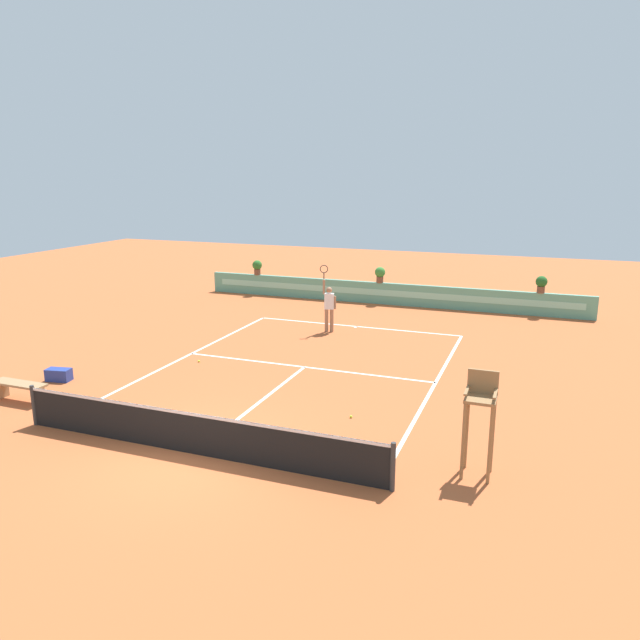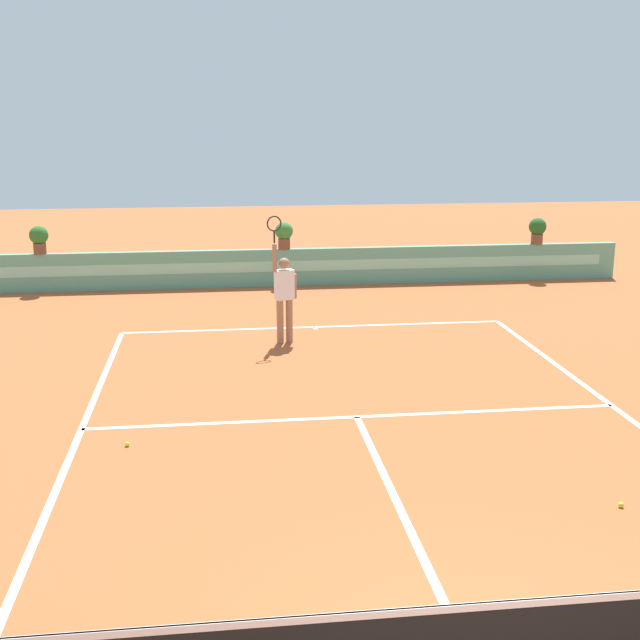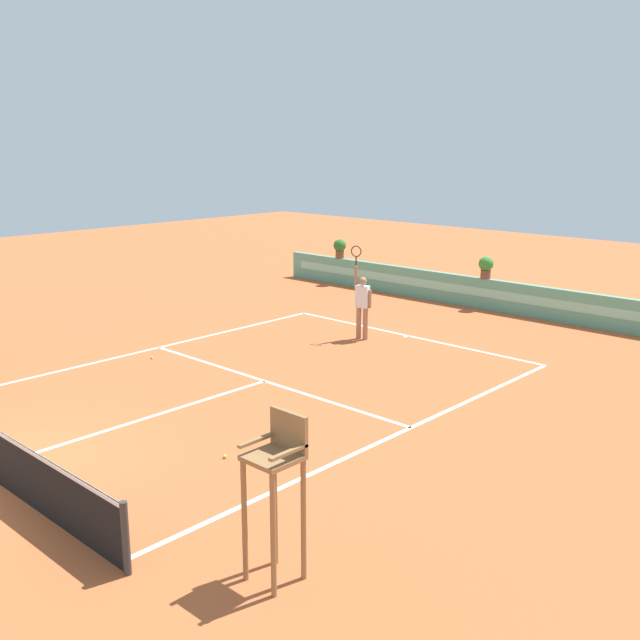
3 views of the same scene
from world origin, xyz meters
name	(u,v)px [view 1 (image 1 of 3)]	position (x,y,z in m)	size (l,w,h in m)	color
ground_plane	(300,371)	(0.00, 6.00, 0.00)	(60.00, 60.00, 0.00)	#B2562D
court_lines	(308,364)	(0.00, 6.72, 0.00)	(8.32, 11.94, 0.01)	white
net	(192,432)	(0.00, 0.00, 0.51)	(8.92, 0.10, 1.00)	#333333
back_wall_barrier	(385,294)	(0.00, 16.39, 0.50)	(18.00, 0.21, 1.00)	#599E84
umpire_chair	(480,411)	(5.83, 1.26, 1.34)	(0.60, 0.60, 2.14)	olive
bench_courtside	(19,387)	(-6.02, 1.07, 0.38)	(1.60, 0.44, 0.51)	#99754C
gear_bag	(59,375)	(-6.26, 2.69, 0.18)	(0.70, 0.36, 0.36)	navy
tennis_player	(329,305)	(-0.75, 10.74, 1.05)	(0.60, 0.32, 2.58)	#9E7051
tennis_ball_near_baseline	(199,361)	(-3.38, 5.67, 0.03)	(0.07, 0.07, 0.07)	#CCE033
tennis_ball_mid_court	(351,417)	(2.60, 3.08, 0.03)	(0.07, 0.07, 0.07)	#CCE033
potted_plant_far_left	(257,266)	(-6.59, 16.39, 1.41)	(0.48, 0.48, 0.72)	brown
potted_plant_far_right	(541,283)	(6.73, 16.39, 1.41)	(0.48, 0.48, 0.72)	brown
potted_plant_centre	(380,274)	(-0.28, 16.39, 1.41)	(0.48, 0.48, 0.72)	brown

